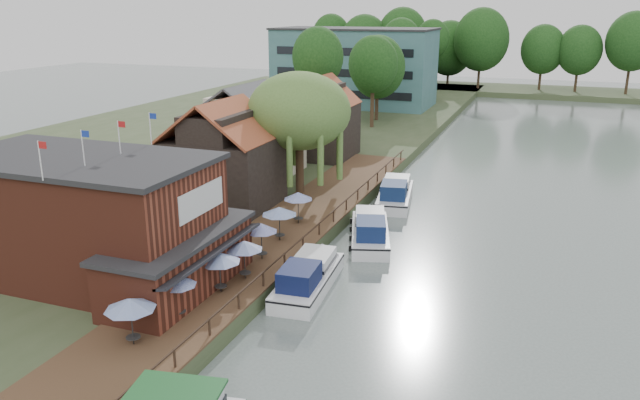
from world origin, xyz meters
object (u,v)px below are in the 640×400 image
(umbrella_0, at_px, (132,322))
(umbrella_5, at_px, (280,224))
(cruiser_0, at_px, (308,273))
(pub, at_px, (110,221))
(umbrella_4, at_px, (262,241))
(umbrella_6, at_px, (298,208))
(cottage_c, at_px, (320,117))
(umbrella_2, at_px, (220,273))
(willow, at_px, (299,134))
(cottage_b, at_px, (247,129))
(umbrella_3, at_px, (245,260))
(cruiser_2, at_px, (395,190))
(cottage_a, at_px, (223,154))
(umbrella_1, at_px, (178,297))
(cruiser_1, at_px, (370,227))
(hotel_block, at_px, (354,67))

(umbrella_0, height_order, umbrella_5, same)
(umbrella_0, xyz_separation_m, cruiser_0, (4.64, 10.64, -1.20))
(pub, relative_size, umbrella_4, 8.42)
(umbrella_5, bearing_deg, umbrella_6, 92.65)
(cottage_c, height_order, umbrella_2, cottage_c)
(umbrella_5, distance_m, cruiser_0, 6.02)
(willow, relative_size, umbrella_2, 4.38)
(cottage_b, distance_m, umbrella_3, 25.27)
(umbrella_2, xyz_separation_m, cruiser_0, (3.57, 4.20, -1.20))
(cruiser_2, bearing_deg, cruiser_0, -101.17)
(cottage_a, distance_m, umbrella_2, 16.79)
(cottage_b, bearing_deg, umbrella_2, -66.22)
(umbrella_1, distance_m, cruiser_2, 27.04)
(cruiser_0, bearing_deg, cruiser_1, 77.52)
(hotel_block, relative_size, cottage_c, 2.99)
(pub, xyz_separation_m, cruiser_2, (10.98, 23.64, -3.51))
(cottage_c, bearing_deg, umbrella_5, -75.31)
(cottage_b, height_order, umbrella_3, cottage_b)
(umbrella_1, distance_m, umbrella_3, 5.61)
(umbrella_4, distance_m, umbrella_5, 3.45)
(umbrella_4, bearing_deg, umbrella_5, 95.11)
(cottage_b, distance_m, willow, 9.07)
(cruiser_2, bearing_deg, umbrella_2, -109.56)
(cruiser_0, height_order, cruiser_2, cruiser_2)
(umbrella_1, xyz_separation_m, umbrella_5, (0.21, 12.07, 0.00))
(pub, height_order, cruiser_1, pub)
(cruiser_2, bearing_deg, cottage_b, 165.43)
(umbrella_0, bearing_deg, cruiser_2, 79.99)
(cottage_a, bearing_deg, pub, -86.19)
(umbrella_0, xyz_separation_m, umbrella_4, (1.08, 11.67, 0.00))
(umbrella_3, height_order, umbrella_4, same)
(cruiser_2, bearing_deg, willow, -163.44)
(cruiser_0, bearing_deg, umbrella_2, -135.26)
(willow, xyz_separation_m, umbrella_4, (3.34, -14.34, -3.93))
(cruiser_1, bearing_deg, umbrella_4, -137.68)
(umbrella_2, distance_m, cruiser_2, 23.60)
(cottage_b, distance_m, cruiser_1, 19.66)
(umbrella_1, bearing_deg, umbrella_3, 80.50)
(umbrella_3, xyz_separation_m, cruiser_0, (3.14, 2.07, -1.20))
(cottage_a, relative_size, cruiser_0, 0.94)
(umbrella_0, height_order, umbrella_2, same)
(umbrella_1, bearing_deg, hotel_block, 100.96)
(umbrella_3, bearing_deg, hotel_block, 102.56)
(umbrella_2, relative_size, umbrella_4, 1.00)
(cottage_b, xyz_separation_m, umbrella_3, (11.25, -22.44, -2.96))
(umbrella_5, bearing_deg, umbrella_1, -90.97)
(willow, xyz_separation_m, umbrella_5, (3.03, -10.90, -3.93))
(umbrella_2, bearing_deg, umbrella_5, 91.94)
(willow, bearing_deg, pub, -99.93)
(cottage_c, bearing_deg, umbrella_3, -77.02)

